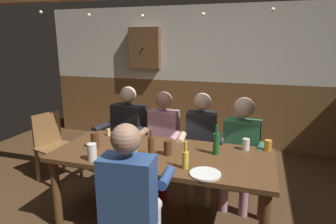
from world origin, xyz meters
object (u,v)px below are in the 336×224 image
(table_candle, at_px, (109,132))
(wall_dart_cabinet, at_px, (144,48))
(pint_glass_3, at_px, (246,144))
(bottle_0, at_px, (216,143))
(dining_table, at_px, (162,162))
(pint_glass_5, at_px, (92,152))
(pint_glass_1, at_px, (134,137))
(person_2, at_px, (201,141))
(plate_0, at_px, (205,174))
(pint_glass_6, at_px, (134,144))
(person_3, at_px, (241,146))
(pint_glass_0, at_px, (123,153))
(person_1, at_px, (162,138))
(pint_glass_4, at_px, (95,140))
(bottle_2, at_px, (151,146))
(pint_glass_7, at_px, (168,148))
(pint_glass_2, at_px, (142,157))
(person_0, at_px, (127,132))
(person_4, at_px, (131,195))
(bottle_1, at_px, (185,159))
(pint_glass_8, at_px, (268,145))
(chair_empty_near_left, at_px, (54,144))

(table_candle, relative_size, wall_dart_cabinet, 0.11)
(pint_glass_3, bearing_deg, bottle_0, -142.85)
(dining_table, xyz_separation_m, wall_dart_cabinet, (-1.13, 2.37, 1.01))
(table_candle, bearing_deg, pint_glass_3, 0.63)
(bottle_0, relative_size, pint_glass_5, 1.84)
(bottle_0, relative_size, pint_glass_1, 2.62)
(person_2, relative_size, plate_0, 4.86)
(dining_table, distance_m, pint_glass_6, 0.32)
(plate_0, height_order, pint_glass_3, pint_glass_3)
(person_3, distance_m, bottle_0, 0.62)
(person_3, xyz_separation_m, wall_dart_cabinet, (-1.82, 1.69, 1.01))
(pint_glass_0, height_order, pint_glass_3, pint_glass_3)
(person_1, distance_m, plate_0, 1.23)
(bottle_0, relative_size, pint_glass_4, 1.78)
(bottle_2, relative_size, pint_glass_4, 1.56)
(table_candle, height_order, pint_glass_7, pint_glass_7)
(table_candle, distance_m, pint_glass_1, 0.38)
(bottle_2, bearing_deg, pint_glass_4, 178.11)
(pint_glass_2, relative_size, pint_glass_6, 0.78)
(person_0, bearing_deg, bottle_2, 136.83)
(person_4, height_order, pint_glass_7, person_4)
(pint_glass_2, bearing_deg, bottle_1, 3.62)
(pint_glass_0, height_order, wall_dart_cabinet, wall_dart_cabinet)
(wall_dart_cabinet, bearing_deg, pint_glass_6, -70.30)
(bottle_2, bearing_deg, bottle_0, 21.18)
(table_candle, xyz_separation_m, plate_0, (1.22, -0.64, -0.03))
(person_1, bearing_deg, pint_glass_6, 86.50)
(table_candle, bearing_deg, dining_table, -22.60)
(pint_glass_0, height_order, pint_glass_5, pint_glass_5)
(pint_glass_5, bearing_deg, pint_glass_7, 28.34)
(dining_table, height_order, person_2, person_2)
(person_1, distance_m, pint_glass_1, 0.52)
(dining_table, relative_size, person_0, 1.64)
(bottle_0, distance_m, pint_glass_7, 0.45)
(person_0, relative_size, pint_glass_5, 8.12)
(person_0, xyz_separation_m, person_2, (0.94, -0.01, -0.02))
(bottle_0, distance_m, pint_glass_5, 1.13)
(person_2, height_order, wall_dart_cabinet, wall_dart_cabinet)
(person_3, bearing_deg, bottle_1, 72.77)
(pint_glass_1, xyz_separation_m, pint_glass_8, (1.34, 0.18, -0.00))
(person_2, distance_m, pint_glass_5, 1.30)
(pint_glass_1, relative_size, pint_glass_7, 0.78)
(person_3, height_order, pint_glass_4, person_3)
(person_0, bearing_deg, pint_glass_7, 145.13)
(pint_glass_7, relative_size, wall_dart_cabinet, 0.20)
(person_2, height_order, pint_glass_1, person_2)
(person_2, height_order, bottle_1, person_2)
(bottle_1, relative_size, pint_glass_1, 2.18)
(chair_empty_near_left, height_order, plate_0, chair_empty_near_left)
(table_candle, distance_m, wall_dart_cabinet, 2.27)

